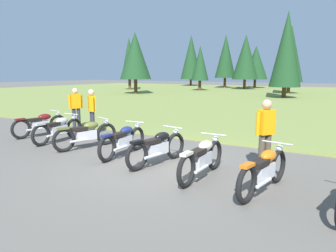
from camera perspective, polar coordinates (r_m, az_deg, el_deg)
The scene contains 13 objects.
ground_plane at distance 7.76m, azimuth -2.28°, elevation -7.21°, with size 140.00×140.00×0.00m, color #605B54.
grass_moorland at distance 31.63m, azimuth 23.36°, elevation 4.90°, with size 80.00×44.00×0.10m, color olive.
forest_treeline at distance 39.09m, azimuth 17.06°, elevation 12.35°, with size 41.66×26.69×8.55m.
motorcycle_maroon at distance 12.12m, azimuth -22.25°, elevation 0.34°, with size 0.64×2.09×0.88m.
motorcycle_silver at distance 10.88m, azimuth -19.37°, elevation -0.48°, with size 0.62×2.10×0.88m.
motorcycle_olive at distance 9.71m, azimuth -14.69°, elevation -1.42°, with size 0.83×2.04×0.88m.
motorcycle_navy at distance 8.64m, azimuth -8.17°, elevation -2.55°, with size 0.62×2.10×0.88m.
motorcycle_black at distance 7.76m, azimuth -1.90°, elevation -3.86°, with size 0.64×2.09×0.88m.
motorcycle_cream at distance 6.82m, azimuth 6.26°, elevation -5.82°, with size 0.62×2.10×0.88m.
motorcycle_orange at distance 6.25m, azimuth 17.16°, elevation -7.65°, with size 0.64×2.09×0.88m.
rider_checking_bike at distance 11.71m, azimuth -13.73°, elevation 3.00°, with size 0.46×0.39×1.67m.
rider_in_hivis_vest at distance 12.80m, azimuth -16.48°, elevation 3.43°, with size 0.37×0.49×1.67m.
rider_near_row_end at distance 7.40m, azimuth 17.39°, elevation -0.92°, with size 0.38×0.47×1.67m.
Camera 1 is at (4.05, -6.22, 2.25)m, focal length 33.37 mm.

